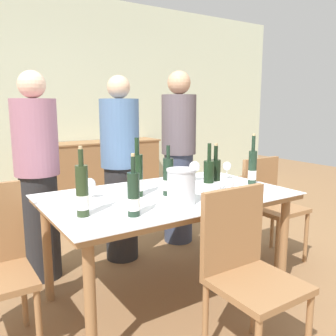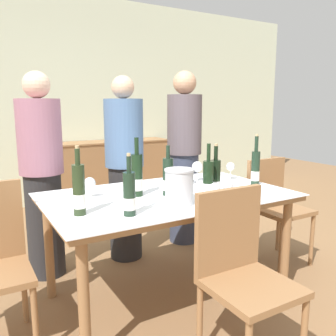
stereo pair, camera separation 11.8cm
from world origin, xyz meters
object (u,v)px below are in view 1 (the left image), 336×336
wine_glass_5 (90,185)px  wine_glass_0 (216,189)px  wine_bottle_1 (209,180)px  person_guest_left (121,170)px  wine_glass_4 (186,173)px  wine_glass_2 (228,185)px  sideboard_cabinet (103,171)px  dining_table (168,204)px  ice_bucket (181,186)px  wine_bottle_2 (168,178)px  wine_bottle_0 (134,195)px  wine_glass_3 (227,167)px  wine_bottle_3 (137,176)px  chair_right_end (269,200)px  wine_bottle_5 (215,178)px  wine_glass_1 (195,167)px  wine_bottle_4 (252,167)px  wine_bottle_6 (82,192)px  chair_near_front (246,264)px  person_guest_right (179,158)px

wine_glass_5 → wine_glass_0: bearing=-38.6°
wine_bottle_1 → person_guest_left: person_guest_left is taller
wine_glass_4 → wine_glass_2: bearing=-93.8°
sideboard_cabinet → dining_table: 2.73m
ice_bucket → wine_bottle_2: size_ratio=0.65×
sideboard_cabinet → wine_glass_2: bearing=-97.2°
dining_table → wine_bottle_0: (-0.42, -0.30, 0.19)m
dining_table → wine_glass_2: bearing=-52.5°
dining_table → wine_glass_3: 0.71m
sideboard_cabinet → wine_bottle_3: size_ratio=4.18×
chair_right_end → wine_glass_0: bearing=-157.2°
wine_bottle_3 → wine_bottle_5: (0.45, -0.26, -0.02)m
wine_bottle_2 → wine_bottle_3: size_ratio=0.86×
wine_bottle_2 → wine_glass_0: wine_bottle_2 is taller
wine_bottle_0 → wine_glass_1: (0.82, 0.54, -0.00)m
wine_glass_3 → person_guest_left: 0.91m
wine_bottle_4 → wine_bottle_5: (-0.46, -0.10, -0.01)m
wine_bottle_6 → wine_glass_0: (0.80, -0.18, -0.05)m
wine_glass_0 → sideboard_cabinet: bearing=80.7°
ice_bucket → wine_bottle_4: size_ratio=0.57×
dining_table → chair_right_end: size_ratio=1.86×
wine_glass_1 → wine_glass_4: 0.14m
wine_bottle_4 → wine_glass_1: 0.45m
wine_bottle_2 → wine_glass_4: bearing=34.4°
wine_bottle_5 → chair_near_front: bearing=-113.9°
wine_glass_2 → wine_glass_5: size_ratio=1.02×
wine_glass_4 → chair_right_end: chair_right_end is taller
chair_right_end → chair_near_front: 1.37m
wine_bottle_4 → person_guest_right: size_ratio=0.23×
sideboard_cabinet → wine_bottle_3: bearing=-107.8°
ice_bucket → wine_bottle_6: size_ratio=0.57×
wine_glass_3 → chair_near_front: size_ratio=0.16×
dining_table → wine_glass_1: 0.50m
wine_bottle_0 → wine_bottle_1: 0.59m
wine_bottle_3 → wine_glass_1: size_ratio=2.44×
wine_bottle_0 → wine_bottle_6: 0.28m
dining_table → wine_bottle_0: bearing=-144.2°
ice_bucket → wine_bottle_5: (0.32, 0.06, 0.00)m
ice_bucket → wine_bottle_1: bearing=4.1°
sideboard_cabinet → wine_glass_0: size_ratio=13.11×
dining_table → wine_glass_5: wine_glass_5 is taller
wine_bottle_4 → person_guest_right: (-0.04, 0.93, -0.04)m
sideboard_cabinet → wine_bottle_2: size_ratio=4.85×
wine_bottle_1 → chair_right_end: size_ratio=0.41×
wine_glass_1 → wine_glass_3: wine_glass_1 is taller
person_guest_left → chair_near_front: bearing=-89.9°
wine_glass_0 → wine_glass_1: bearing=65.1°
chair_right_end → wine_glass_2: bearing=-154.9°
wine_glass_3 → wine_glass_0: bearing=-137.8°
ice_bucket → wine_bottle_1: 0.23m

